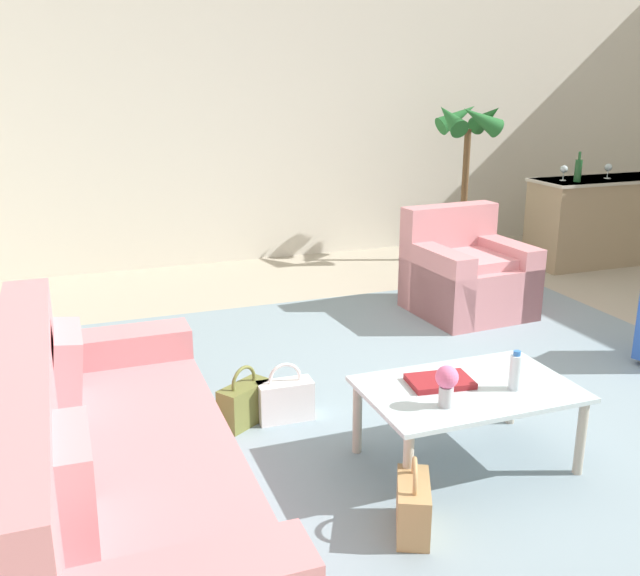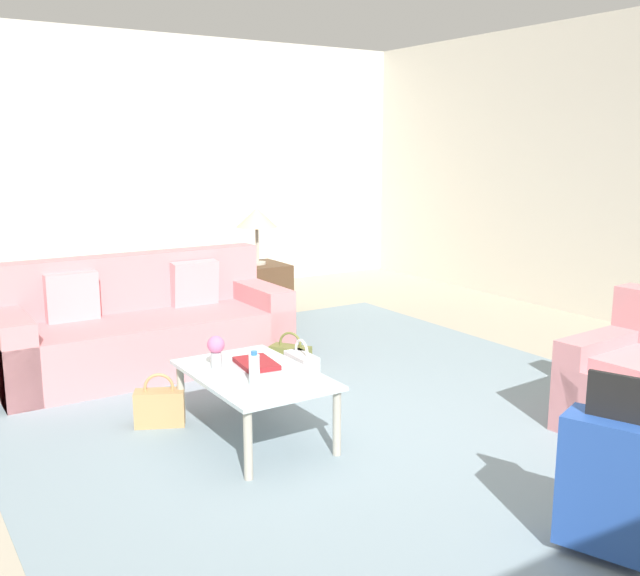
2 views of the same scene
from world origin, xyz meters
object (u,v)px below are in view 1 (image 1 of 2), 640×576
(couch, at_px, (102,487))
(handbag_white, at_px, (285,399))
(potted_palm, at_px, (465,178))
(wine_glass_left_of_centre, at_px, (608,168))
(coffee_table_book, at_px, (440,381))
(coffee_table, at_px, (468,396))
(flower_vase, at_px, (447,382))
(bar_console, at_px, (600,220))
(handbag_olive, at_px, (245,403))
(armchair, at_px, (464,277))
(wine_glass_leftmost, at_px, (564,170))
(water_bottle, at_px, (516,372))
(wine_bottle_green, at_px, (578,170))
(handbag_tan, at_px, (413,505))

(couch, relative_size, handbag_white, 6.38)
(handbag_white, xyz_separation_m, potted_palm, (2.93, 2.92, 0.76))
(wine_glass_left_of_centre, bearing_deg, coffee_table_book, -140.49)
(coffee_table, height_order, flower_vase, flower_vase)
(coffee_table_book, bearing_deg, bar_console, 46.65)
(handbag_olive, bearing_deg, coffee_table, -40.45)
(couch, xyz_separation_m, armchair, (3.09, 2.27, -0.01))
(couch, distance_m, wine_glass_leftmost, 5.79)
(flower_vase, bearing_deg, bar_console, 41.14)
(water_bottle, distance_m, coffee_table_book, 0.38)
(coffee_table, xyz_separation_m, coffee_table_book, (-0.12, 0.08, 0.07))
(couch, relative_size, bar_console, 1.48)
(couch, bearing_deg, flower_vase, -1.81)
(bar_console, relative_size, potted_palm, 0.90)
(wine_bottle_green, distance_m, handbag_white, 4.47)
(armchair, relative_size, handbag_tan, 2.56)
(handbag_tan, bearing_deg, potted_palm, 56.59)
(handbag_white, xyz_separation_m, handbag_olive, (-0.23, 0.04, 0.00))
(wine_glass_left_of_centre, distance_m, wine_bottle_green, 0.45)
(couch, height_order, bar_console, couch)
(armchair, height_order, wine_glass_left_of_centre, wine_glass_left_of_centre)
(coffee_table_book, bearing_deg, handbag_tan, -121.62)
(coffee_table, xyz_separation_m, handbag_tan, (-0.52, -0.43, -0.25))
(wine_glass_left_of_centre, xyz_separation_m, handbag_tan, (-4.02, -3.49, -0.88))
(flower_vase, bearing_deg, potted_palm, 57.85)
(armchair, bearing_deg, wine_bottle_green, 25.01)
(bar_console, distance_m, handbag_olive, 5.02)
(flower_vase, distance_m, potted_palm, 4.56)
(handbag_olive, bearing_deg, couch, -132.35)
(wine_glass_left_of_centre, bearing_deg, potted_palm, 153.99)
(couch, xyz_separation_m, handbag_white, (1.07, 0.88, -0.18))
(armchair, xyz_separation_m, wine_glass_left_of_centre, (2.20, 0.90, 0.71))
(bar_console, relative_size, handbag_white, 4.30)
(handbag_tan, bearing_deg, couch, 165.70)
(handbag_white, relative_size, handbag_tan, 1.00)
(handbag_tan, distance_m, potted_palm, 5.00)
(flower_vase, xyz_separation_m, bar_console, (3.72, 3.25, -0.09))
(water_bottle, distance_m, handbag_olive, 1.53)
(water_bottle, relative_size, handbag_olive, 0.57)
(flower_vase, xyz_separation_m, wine_bottle_green, (3.27, 3.14, 0.47))
(wine_glass_left_of_centre, bearing_deg, flower_vase, -139.16)
(armchair, height_order, water_bottle, armchair)
(wine_bottle_green, bearing_deg, coffee_table, -135.64)
(potted_palm, bearing_deg, armchair, -120.54)
(couch, bearing_deg, wine_glass_left_of_centre, 30.86)
(flower_vase, bearing_deg, handbag_tan, -137.54)
(handbag_white, distance_m, handbag_tan, 1.22)
(armchair, height_order, handbag_olive, armchair)
(coffee_table, height_order, handbag_tan, coffee_table)
(flower_vase, distance_m, handbag_olive, 1.29)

